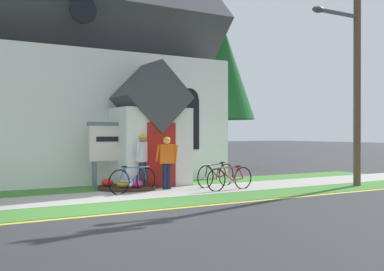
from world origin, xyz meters
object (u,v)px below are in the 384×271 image
bicycle_red (216,175)px  bicycle_yellow (230,178)px  roadside_conifer (224,73)px  cyclist_in_white_jersey (143,157)px  church_sign (121,144)px  bicycle_black (133,180)px  utility_pole (355,52)px  cyclist_in_green_jersey (167,159)px

bicycle_red → bicycle_yellow: 0.96m
roadside_conifer → cyclist_in_white_jersey: bearing=-139.8°
church_sign → bicycle_black: bearing=-97.9°
bicycle_yellow → cyclist_in_white_jersey: (-2.23, 1.60, 0.66)m
utility_pole → roadside_conifer: 8.82m
church_sign → utility_pole: bearing=-27.1°
utility_pole → church_sign: bearing=152.9°
bicycle_yellow → cyclist_in_green_jersey: 2.06m
cyclist_in_white_jersey → roadside_conifer: 10.10m
bicycle_black → cyclist_in_white_jersey: size_ratio=0.97×
bicycle_black → cyclist_in_white_jersey: cyclist_in_white_jersey is taller
bicycle_red → bicycle_yellow: bearing=-96.6°
cyclist_in_green_jersey → church_sign: bearing=128.9°
church_sign → bicycle_yellow: bearing=-42.0°
bicycle_red → cyclist_in_white_jersey: size_ratio=0.99×
bicycle_black → bicycle_yellow: (2.87, -0.90, -0.01)m
church_sign → cyclist_in_green_jersey: size_ratio=1.37×
bicycle_black → utility_pole: bearing=-16.0°
cyclist_in_white_jersey → cyclist_in_green_jersey: cyclist_in_white_jersey is taller
bicycle_black → utility_pole: size_ratio=0.21×
bicycle_red → roadside_conifer: size_ratio=0.24×
bicycle_yellow → roadside_conifer: roadside_conifer is taller
bicycle_red → utility_pole: bearing=-26.9°
utility_pole → roadside_conifer: utility_pole is taller
cyclist_in_green_jersey → roadside_conifer: roadside_conifer is taller
church_sign → bicycle_yellow: 3.73m
roadside_conifer → bicycle_yellow: bearing=-122.8°
bicycle_red → cyclist_in_green_jersey: cyclist_in_green_jersey is taller
bicycle_black → cyclist_in_green_jersey: bearing=10.0°
bicycle_black → cyclist_in_green_jersey: size_ratio=1.02×
cyclist_in_white_jersey → cyclist_in_green_jersey: bearing=-38.6°
church_sign → bicycle_red: size_ratio=1.32×
cyclist_in_green_jersey → roadside_conifer: 10.01m
bicycle_yellow → roadside_conifer: size_ratio=0.25×
church_sign → utility_pole: (6.92, -3.54, 3.05)m
bicycle_red → bicycle_black: bearing=-178.9°
bicycle_red → roadside_conifer: roadside_conifer is taller
bicycle_black → cyclist_in_green_jersey: (1.24, 0.22, 0.58)m
bicycle_yellow → roadside_conifer: (4.93, 7.64, 4.42)m
cyclist_in_green_jersey → cyclist_in_white_jersey: bearing=141.4°
bicycle_red → cyclist_in_green_jersey: 1.84m
church_sign → bicycle_red: church_sign is taller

